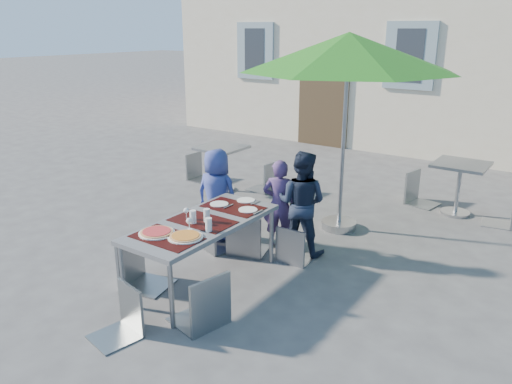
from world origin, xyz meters
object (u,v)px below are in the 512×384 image
Objects in this scene: bg_chair_l_0 at (197,151)px; bg_chair_r_1 at (509,190)px; child_0 at (217,195)px; dining_table at (203,226)px; child_2 at (301,203)px; pizza_near_left at (157,232)px; child_1 at (279,204)px; bg_chair_r_0 at (267,158)px; pizza_near_right at (185,236)px; chair_5 at (119,284)px; patio_umbrella at (348,53)px; chair_2 at (294,223)px; cafe_table_0 at (222,160)px; chair_3 at (136,233)px; chair_4 at (203,268)px; bg_chair_l_1 at (420,168)px; chair_0 at (212,203)px; chair_1 at (246,209)px; cafe_table_1 at (460,178)px.

bg_chair_r_1 is at bearing 8.54° from bg_chair_l_0.
dining_table is at bearing 113.59° from child_0.
child_2 reaches higher than child_0.
bg_chair_r_1 is at bearing 59.03° from pizza_near_left.
child_1 reaches higher than bg_chair_r_0.
pizza_near_right is 0.39× the size of chair_5.
patio_umbrella is (1.22, 1.27, 1.82)m from child_0.
bg_chair_l_0 is at bearing -174.07° from bg_chair_r_0.
chair_2 is (0.71, 1.57, -0.26)m from pizza_near_left.
child_1 is 1.50× the size of cafe_table_0.
child_2 reaches higher than chair_2.
chair_5 is 4.60m from bg_chair_r_0.
child_0 is at bearing -43.35° from bg_chair_l_0.
patio_umbrella reaches higher than bg_chair_r_1.
child_2 is at bearing 59.70° from chair_3.
pizza_near_left is 0.40× the size of bg_chair_r_1.
bg_chair_l_1 is (0.54, 4.75, -0.03)m from chair_4.
chair_5 is (-0.45, -2.55, -0.14)m from child_2.
child_2 reaches higher than pizza_near_left.
dining_table is 2.09× the size of chair_2.
cafe_table_0 is at bearing 125.88° from chair_0.
dining_table is at bearing 130.53° from chair_4.
chair_2 is 3.89m from bg_chair_l_0.
pizza_near_right is at bearing 110.22° from child_0.
chair_2 is (0.61, 0.15, -0.10)m from chair_1.
pizza_near_left is 1.04× the size of pizza_near_right.
child_0 is 1.05× the size of child_1.
bg_chair_r_0 reaches higher than cafe_table_0.
chair_2 is at bearing -88.98° from patio_umbrella.
child_0 is 1.25× the size of bg_chair_l_1.
chair_0 is 1.04× the size of bg_chair_r_0.
chair_2 is 0.31× the size of patio_umbrella.
chair_0 reaches higher than bg_chair_l_0.
child_0 is 0.67m from chair_1.
chair_0 is 1.34× the size of cafe_table_0.
pizza_near_left and pizza_near_right have the same top height.
child_0 is at bearing -53.08° from cafe_table_0.
pizza_near_right is 0.40× the size of chair_2.
chair_2 is at bearing 123.01° from child_1.
child_0 reaches higher than bg_chair_l_1.
chair_0 is 1.10m from chair_2.
bg_chair_r_0 is (1.49, 0.15, 0.05)m from bg_chair_l_0.
cafe_table_0 is at bearing 123.31° from pizza_near_right.
chair_4 is (0.41, -0.21, -0.15)m from pizza_near_right.
bg_chair_l_0 is 1.50m from bg_chair_r_0.
chair_5 is 5.41m from bg_chair_l_1.
chair_3 is 1.16× the size of chair_5.
child_1 is 1.12× the size of chair_0.
chair_0 is at bearing 126.81° from chair_4.
cafe_table_1 is (1.74, 5.13, 0.06)m from chair_5.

